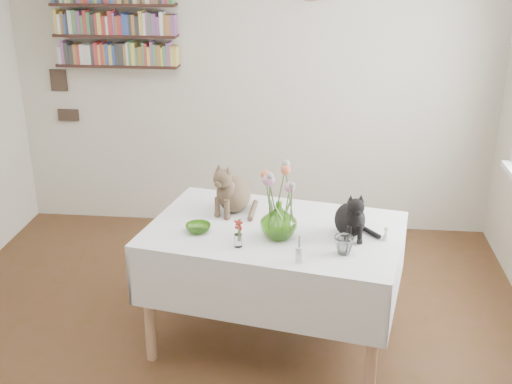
# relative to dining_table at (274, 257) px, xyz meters

# --- Properties ---
(room) EXTENTS (4.08, 4.58, 2.58)m
(room) POSITION_rel_dining_table_xyz_m (-0.31, -0.47, 0.66)
(room) COLOR brown
(room) RESTS_ON ground
(dining_table) EXTENTS (1.62, 1.21, 0.79)m
(dining_table) POSITION_rel_dining_table_xyz_m (0.00, 0.00, 0.00)
(dining_table) COLOR white
(dining_table) RESTS_ON room
(tabby_cat) EXTENTS (0.33, 0.36, 0.34)m
(tabby_cat) POSITION_rel_dining_table_xyz_m (-0.27, 0.24, 0.36)
(tabby_cat) COLOR brown
(tabby_cat) RESTS_ON dining_table
(black_cat) EXTENTS (0.24, 0.28, 0.29)m
(black_cat) POSITION_rel_dining_table_xyz_m (0.43, -0.04, 0.34)
(black_cat) COLOR black
(black_cat) RESTS_ON dining_table
(flower_vase) EXTENTS (0.28, 0.28, 0.22)m
(flower_vase) POSITION_rel_dining_table_xyz_m (0.03, -0.12, 0.30)
(flower_vase) COLOR #77BF3C
(flower_vase) RESTS_ON dining_table
(green_bowl) EXTENTS (0.17, 0.17, 0.05)m
(green_bowl) POSITION_rel_dining_table_xyz_m (-0.44, -0.09, 0.22)
(green_bowl) COLOR #77BF3C
(green_bowl) RESTS_ON dining_table
(drinking_glass) EXTENTS (0.13, 0.13, 0.10)m
(drinking_glass) POSITION_rel_dining_table_xyz_m (0.39, -0.28, 0.24)
(drinking_glass) COLOR white
(drinking_glass) RESTS_ON dining_table
(candlestick) EXTENTS (0.04, 0.04, 0.16)m
(candlestick) POSITION_rel_dining_table_xyz_m (0.16, -0.41, 0.25)
(candlestick) COLOR white
(candlestick) RESTS_ON dining_table
(berry_jar) EXTENTS (0.05, 0.05, 0.18)m
(berry_jar) POSITION_rel_dining_table_xyz_m (-0.18, -0.26, 0.27)
(berry_jar) COLOR white
(berry_jar) RESTS_ON dining_table
(porcelain_figurine) EXTENTS (0.04, 0.04, 0.08)m
(porcelain_figurine) POSITION_rel_dining_table_xyz_m (0.63, -0.09, 0.23)
(porcelain_figurine) COLOR white
(porcelain_figurine) RESTS_ON dining_table
(flower_bouquet) EXTENTS (0.17, 0.13, 0.39)m
(flower_bouquet) POSITION_rel_dining_table_xyz_m (0.03, -0.11, 0.53)
(flower_bouquet) COLOR #4C7233
(flower_bouquet) RESTS_ON flower_vase
(bookshelf_unit) EXTENTS (1.00, 0.16, 0.91)m
(bookshelf_unit) POSITION_rel_dining_table_xyz_m (-1.41, 1.69, 1.25)
(bookshelf_unit) COLOR #311A13
(bookshelf_unit) RESTS_ON room
(wall_art_plaques) EXTENTS (0.21, 0.02, 0.44)m
(wall_art_plaques) POSITION_rel_dining_table_xyz_m (-1.94, 1.76, 0.53)
(wall_art_plaques) COLOR #38281E
(wall_art_plaques) RESTS_ON room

